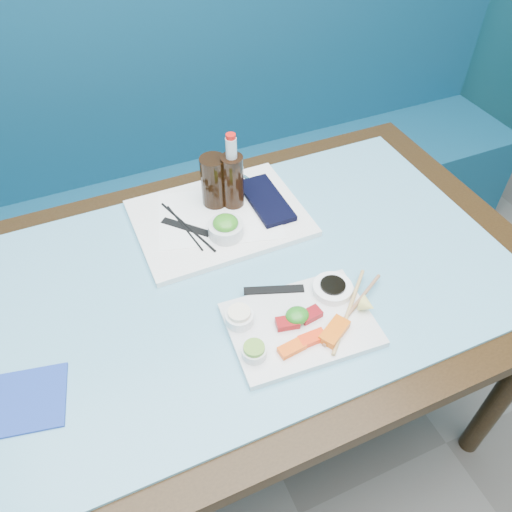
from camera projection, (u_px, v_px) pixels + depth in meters
name	position (u px, v px, depth m)	size (l,w,h in m)	color
booth_bench	(171.00, 195.00, 2.01)	(3.00, 0.56, 1.17)	navy
dining_table	(254.00, 296.00, 1.26)	(1.40, 0.90, 0.75)	black
glass_top	(254.00, 273.00, 1.20)	(1.22, 0.76, 0.01)	#5FA2BE
sashimi_plate	(301.00, 325.00, 1.08)	(0.31, 0.22, 0.02)	silver
salmon_left	(292.00, 348.00, 1.02)	(0.06, 0.03, 0.01)	#FF520A
salmon_mid	(312.00, 338.00, 1.03)	(0.06, 0.03, 0.01)	#FF300A
salmon_right	(335.00, 331.00, 1.04)	(0.07, 0.04, 0.02)	#E85A09
tuna_left	(288.00, 323.00, 1.06)	(0.05, 0.03, 0.02)	maroon
tuna_right	(310.00, 315.00, 1.07)	(0.05, 0.03, 0.02)	maroon
seaweed_garnish	(297.00, 316.00, 1.06)	(0.05, 0.05, 0.03)	#22791B
ramekin_wasabi	(254.00, 352.00, 1.00)	(0.05, 0.05, 0.02)	white
wasabi_fill	(254.00, 348.00, 0.99)	(0.04, 0.04, 0.01)	#669C32
ramekin_ginger	(239.00, 318.00, 1.06)	(0.06, 0.06, 0.03)	white
ginger_fill	(239.00, 313.00, 1.05)	(0.05, 0.05, 0.01)	white
soy_dish	(332.00, 288.00, 1.12)	(0.09, 0.09, 0.02)	white
soy_fill	(333.00, 285.00, 1.12)	(0.06, 0.06, 0.01)	black
lemon_wedge	(368.00, 305.00, 1.08)	(0.04, 0.04, 0.03)	#F7E875
chopstick_sleeve	(274.00, 290.00, 1.13)	(0.14, 0.02, 0.00)	black
wooden_chopstick_a	(349.00, 310.00, 1.09)	(0.01, 0.01, 0.25)	tan
wooden_chopstick_b	(353.00, 308.00, 1.09)	(0.01, 0.01, 0.24)	#9B6849
serving_tray	(220.00, 218.00, 1.32)	(0.44, 0.33, 0.02)	white
paper_placemat	(219.00, 215.00, 1.31)	(0.32, 0.22, 0.00)	white
seaweed_bowl	(226.00, 229.00, 1.25)	(0.09, 0.09, 0.04)	silver
seaweed_salad	(225.00, 223.00, 1.23)	(0.06, 0.06, 0.03)	#33861F
cola_glass	(214.00, 181.00, 1.30)	(0.07, 0.07, 0.14)	black
navy_pouch	(266.00, 200.00, 1.34)	(0.09, 0.20, 0.02)	black
fork	(249.00, 180.00, 1.41)	(0.01, 0.01, 0.10)	white
black_chopstick_a	(185.00, 227.00, 1.28)	(0.01, 0.01, 0.20)	black
black_chopstick_b	(187.00, 226.00, 1.28)	(0.01, 0.01, 0.24)	black
tray_sleeve	(186.00, 227.00, 1.28)	(0.02, 0.14, 0.00)	black
cola_bottle_body	(233.00, 184.00, 1.30)	(0.06, 0.06, 0.17)	black
cola_bottle_neck	(231.00, 148.00, 1.22)	(0.03, 0.03, 0.05)	silver
cola_bottle_cap	(231.00, 136.00, 1.20)	(0.02, 0.02, 0.01)	red
blue_napkin	(29.00, 400.00, 0.96)	(0.14, 0.14, 0.01)	navy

